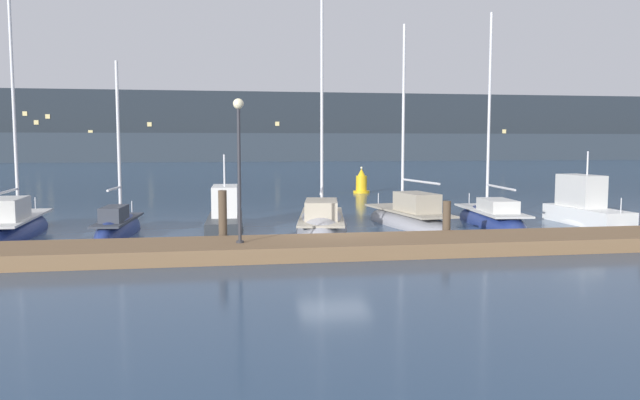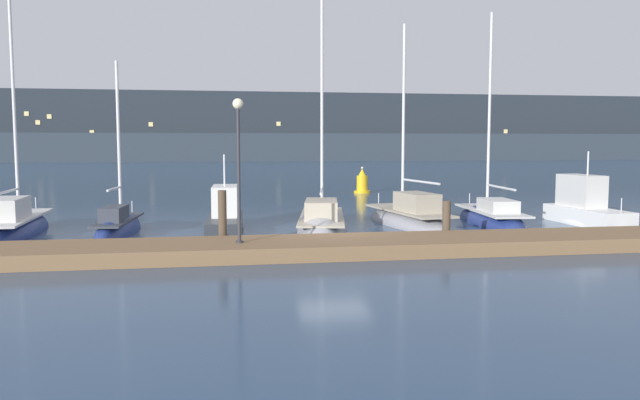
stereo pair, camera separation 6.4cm
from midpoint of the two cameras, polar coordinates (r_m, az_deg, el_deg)
ground_plane at (r=22.10m, az=1.35°, el=-3.81°), size 400.00×400.00×0.00m
dock at (r=19.75m, az=2.64°, el=-4.24°), size 31.72×2.80×0.45m
mooring_pile_1 at (r=20.86m, az=-8.82°, el=-1.75°), size 0.28×0.28×1.92m
mooring_pile_2 at (r=22.34m, az=11.56°, el=-1.94°), size 0.28×0.28×1.45m
sailboat_berth_1 at (r=26.34m, az=-26.06°, el=-2.57°), size 2.11×7.21×10.37m
sailboat_berth_2 at (r=25.07m, az=-17.88°, el=-2.75°), size 1.68×5.42×7.37m
motorboat_berth_3 at (r=25.11m, az=-8.60°, el=-2.11°), size 1.69×5.24×3.57m
sailboat_berth_4 at (r=25.66m, az=0.22°, el=-2.29°), size 3.46×8.11×12.09m
sailboat_berth_5 at (r=26.64m, az=8.17°, el=-1.98°), size 2.93×6.99×9.13m
sailboat_berth_6 at (r=27.88m, az=15.45°, el=-1.89°), size 2.46×6.63×9.78m
motorboat_berth_7 at (r=29.04m, az=23.20°, el=-1.30°), size 1.87×4.99×3.67m
channel_buoy at (r=43.26m, az=3.91°, el=1.52°), size 1.14×1.14×1.83m
dock_lamppost at (r=18.92m, az=-7.38°, el=4.76°), size 0.32×0.32×4.35m
hillside_backdrop at (r=128.11m, az=-6.71°, el=6.42°), size 240.00×23.00×13.28m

